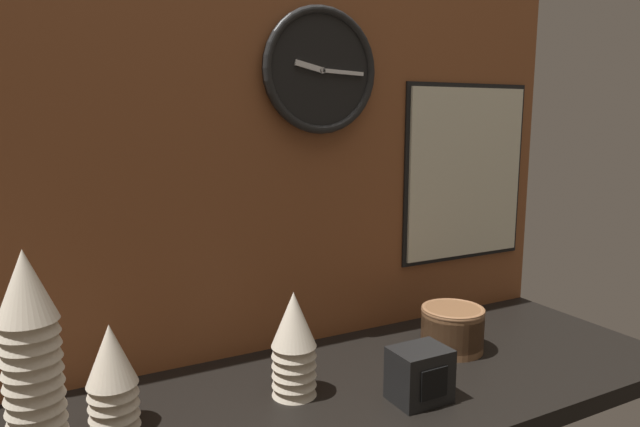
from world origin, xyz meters
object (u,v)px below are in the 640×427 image
(cup_stack_left, at_px, (112,376))
(cup_stack_far_left, at_px, (32,363))
(wall_clock, at_px, (321,71))
(bowl_stack_right, at_px, (452,328))
(menu_board, at_px, (466,173))
(cup_stack_center, at_px, (294,344))
(napkin_dispenser, at_px, (420,375))

(cup_stack_left, xyz_separation_m, cup_stack_far_left, (-0.12, -0.08, 0.08))
(cup_stack_left, relative_size, wall_clock, 0.67)
(bowl_stack_right, bearing_deg, menu_board, 44.41)
(cup_stack_center, height_order, menu_board, menu_board)
(cup_stack_far_left, xyz_separation_m, bowl_stack_right, (0.90, 0.06, -0.13))
(cup_stack_far_left, height_order, napkin_dispenser, cup_stack_far_left)
(cup_stack_left, bearing_deg, cup_stack_center, -7.37)
(cup_stack_center, bearing_deg, napkin_dispenser, -33.19)
(wall_clock, bearing_deg, bowl_stack_right, -37.53)
(cup_stack_far_left, bearing_deg, cup_stack_center, 4.13)
(menu_board, bearing_deg, bowl_stack_right, -135.59)
(cup_stack_far_left, bearing_deg, cup_stack_left, 32.00)
(cup_stack_center, bearing_deg, menu_board, 19.56)
(menu_board, bearing_deg, cup_stack_far_left, -166.70)
(cup_stack_center, xyz_separation_m, napkin_dispenser, (0.21, -0.14, -0.05))
(cup_stack_center, height_order, wall_clock, wall_clock)
(cup_stack_center, height_order, napkin_dispenser, cup_stack_center)
(cup_stack_left, relative_size, napkin_dispenser, 1.74)
(wall_clock, bearing_deg, cup_stack_left, -161.34)
(cup_stack_center, bearing_deg, bowl_stack_right, 3.08)
(cup_stack_left, height_order, cup_stack_far_left, cup_stack_far_left)
(cup_stack_far_left, relative_size, menu_board, 0.74)
(cup_stack_far_left, bearing_deg, napkin_dispenser, -8.74)
(napkin_dispenser, bearing_deg, cup_stack_center, 146.81)
(bowl_stack_right, bearing_deg, cup_stack_center, -176.92)
(napkin_dispenser, bearing_deg, cup_stack_left, 161.77)
(cup_stack_left, distance_m, menu_board, 1.05)
(wall_clock, height_order, menu_board, wall_clock)
(cup_stack_center, bearing_deg, cup_stack_far_left, -175.87)
(bowl_stack_right, xyz_separation_m, wall_clock, (-0.26, 0.20, 0.61))
(cup_stack_center, relative_size, cup_stack_left, 1.11)
(cup_stack_left, relative_size, bowl_stack_right, 1.30)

